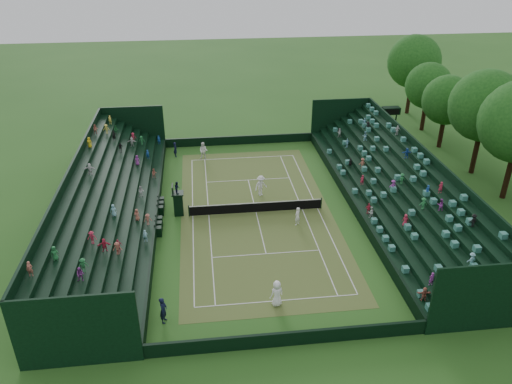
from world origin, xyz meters
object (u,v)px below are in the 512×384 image
player_far_east (261,186)px  player_near_east (297,216)px  tennis_net (256,207)px  player_near_west (277,293)px  player_far_west (203,151)px  umpire_chair (178,201)px

player_far_east → player_near_east: bearing=-94.9°
tennis_net → player_far_east: bearing=75.2°
player_near_west → player_far_west: size_ratio=1.01×
player_near_east → player_far_west: size_ratio=0.87×
player_near_east → player_far_west: player_far_west is taller
player_near_west → player_near_east: player_near_west is taller
tennis_net → player_far_east: (0.82, 3.12, 0.47)m
tennis_net → umpire_chair: bearing=176.2°
player_near_west → player_far_east: player_far_east is taller
umpire_chair → player_far_west: (2.47, 11.71, -0.41)m
tennis_net → player_far_west: bearing=109.0°
tennis_net → player_near_west: player_near_west is taller
umpire_chair → player_near_east: 10.27m
umpire_chair → player_near_east: (9.84, -2.91, -0.52)m
tennis_net → umpire_chair: (-6.67, 0.45, 0.82)m
player_far_west → player_far_east: bearing=-42.4°
player_near_west → player_far_east: (0.94, 15.38, 0.05)m
player_near_east → tennis_net: bearing=-77.9°
player_near_east → player_far_west: 16.37m
player_near_east → player_near_west: bearing=31.5°
tennis_net → player_far_east: player_far_east is taller
player_near_east → player_far_west: bearing=-103.3°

